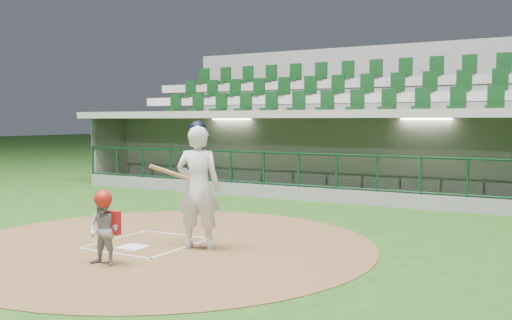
{
  "coord_description": "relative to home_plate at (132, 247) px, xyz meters",
  "views": [
    {
      "loc": [
        6.34,
        -7.91,
        2.14
      ],
      "look_at": [
        0.54,
        2.6,
        1.3
      ],
      "focal_mm": 40.0,
      "sensor_mm": 36.0,
      "label": 1
    }
  ],
  "objects": [
    {
      "name": "ground",
      "position": [
        0.0,
        0.7,
        -0.02
      ],
      "size": [
        120.0,
        120.0,
        0.0
      ],
      "primitive_type": "plane",
      "color": "#1F4814",
      "rests_on": "ground"
    },
    {
      "name": "dirt_circle",
      "position": [
        0.3,
        0.5,
        -0.02
      ],
      "size": [
        7.2,
        7.2,
        0.01
      ],
      "primitive_type": "cylinder",
      "color": "brown",
      "rests_on": "ground"
    },
    {
      "name": "home_plate",
      "position": [
        0.0,
        0.0,
        0.0
      ],
      "size": [
        0.43,
        0.43,
        0.02
      ],
      "primitive_type": "cube",
      "color": "white",
      "rests_on": "dirt_circle"
    },
    {
      "name": "batter_box_chalk",
      "position": [
        0.0,
        0.4,
        -0.0
      ],
      "size": [
        1.55,
        1.8,
        0.01
      ],
      "color": "silver",
      "rests_on": "ground"
    },
    {
      "name": "dugout_structure",
      "position": [
        -0.0,
        8.52,
        0.94
      ],
      "size": [
        16.4,
        3.7,
        3.0
      ],
      "color": "slate",
      "rests_on": "ground"
    },
    {
      "name": "seating_deck",
      "position": [
        0.0,
        11.61,
        1.4
      ],
      "size": [
        17.0,
        6.72,
        5.15
      ],
      "color": "slate",
      "rests_on": "ground"
    },
    {
      "name": "batter",
      "position": [
        0.98,
        0.52,
        1.04
      ],
      "size": [
        0.97,
        0.99,
        2.12
      ],
      "color": "white",
      "rests_on": "dirt_circle"
    },
    {
      "name": "catcher",
      "position": [
        0.39,
        -1.05,
        0.55
      ],
      "size": [
        0.54,
        0.44,
        1.11
      ],
      "color": "#97979D",
      "rests_on": "dirt_circle"
    }
  ]
}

